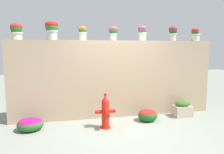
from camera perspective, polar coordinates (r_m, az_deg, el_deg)
The scene contains 13 objects.
ground_plane at distance 5.12m, azimuth 4.25°, elevation -14.20°, with size 24.00×24.00×0.00m, color gray.
stone_wall at distance 6.04m, azimuth 0.83°, elevation -0.46°, with size 5.59×0.35×2.10m, color tan.
potted_plant_0 at distance 5.95m, azimuth -23.74°, elevation 11.19°, with size 0.30×0.30×0.41m.
potted_plant_1 at distance 5.81m, azimuth -15.50°, elevation 12.17°, with size 0.33×0.33×0.48m.
potted_plant_2 at distance 5.89m, azimuth -7.72°, elevation 11.60°, with size 0.23×0.23×0.37m.
potted_plant_3 at distance 6.00m, azimuth 0.30°, elevation 11.83°, with size 0.25×0.25×0.39m.
potted_plant_4 at distance 6.22m, azimuth 7.97°, elevation 11.68°, with size 0.25×0.25×0.41m.
potted_plant_5 at distance 6.57m, azimuth 15.64°, elevation 11.35°, with size 0.24×0.24×0.41m.
potted_plant_6 at distance 6.96m, azimuth 20.92°, elevation 10.45°, with size 0.30×0.30×0.38m.
fire_hydrant at distance 5.23m, azimuth -1.71°, elevation -9.28°, with size 0.49×0.38×0.84m.
flower_bush_left at distance 5.50m, azimuth -20.58°, elevation -11.37°, with size 0.60×0.54×0.30m.
flower_bush_right at distance 5.86m, azimuth 9.33°, elevation -9.69°, with size 0.51×0.46×0.32m.
planter_box at distance 6.44m, azimuth 17.96°, elevation -7.94°, with size 0.49×0.32×0.45m.
Camera 1 is at (-1.40, -4.54, 1.91)m, focal length 34.97 mm.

